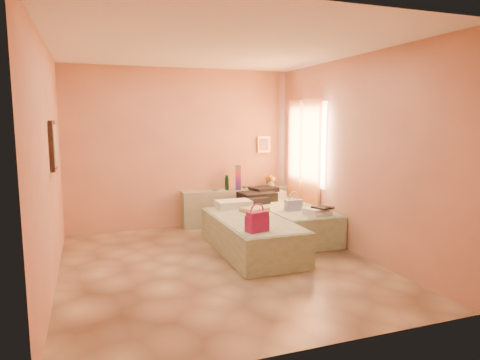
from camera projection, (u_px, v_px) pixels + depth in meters
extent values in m
plane|color=tan|center=(220.00, 265.00, 5.65)|extent=(4.50, 4.50, 0.00)
cube|color=tan|center=(182.00, 149.00, 7.55)|extent=(4.00, 0.02, 2.80)
cube|color=tan|center=(49.00, 165.00, 4.79)|extent=(0.02, 4.50, 2.80)
cube|color=tan|center=(353.00, 156.00, 6.12)|extent=(0.02, 4.50, 2.80)
cube|color=white|center=(219.00, 47.00, 5.26)|extent=(4.00, 4.50, 0.02)
cube|color=#FFC89E|center=(309.00, 144.00, 7.27)|extent=(0.02, 1.10, 1.40)
cube|color=orange|center=(311.00, 165.00, 7.16)|extent=(0.05, 0.55, 2.20)
cube|color=orange|center=(295.00, 162.00, 7.72)|extent=(0.05, 0.45, 2.20)
cube|color=black|center=(53.00, 146.00, 5.14)|extent=(0.04, 0.50, 0.60)
cube|color=#C18E40|center=(264.00, 144.00, 8.04)|extent=(0.25, 0.04, 0.30)
cube|color=gray|center=(237.00, 206.00, 7.89)|extent=(2.05, 0.30, 0.65)
cube|color=#AAC49E|center=(251.00, 235.00, 6.19)|extent=(0.92, 2.01, 0.50)
cube|color=#AAC49E|center=(288.00, 221.00, 7.10)|extent=(0.92, 2.01, 0.50)
cylinder|color=#133623|center=(227.00, 183.00, 7.71)|extent=(0.08, 0.08, 0.26)
cube|color=#A11350|center=(238.00, 177.00, 7.74)|extent=(0.12, 0.12, 0.45)
cylinder|color=#468062|center=(216.00, 190.00, 7.66)|extent=(0.13, 0.13, 0.03)
cube|color=#294D2C|center=(247.00, 187.00, 7.98)|extent=(0.17, 0.13, 0.03)
cube|color=silver|center=(271.00, 180.00, 7.98)|extent=(0.26, 0.26, 0.27)
cube|color=#A11350|center=(257.00, 221.00, 5.42)|extent=(0.31, 0.23, 0.26)
cube|color=tan|center=(254.00, 210.00, 6.60)|extent=(0.46, 0.42, 0.06)
cube|color=black|center=(260.00, 195.00, 7.50)|extent=(0.74, 0.74, 0.20)
cube|color=#42579E|center=(293.00, 205.00, 6.69)|extent=(0.27, 0.12, 0.17)
cube|color=silver|center=(318.00, 211.00, 6.39)|extent=(0.42, 0.38, 0.10)
cube|color=black|center=(323.00, 208.00, 6.35)|extent=(0.28, 0.31, 0.03)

